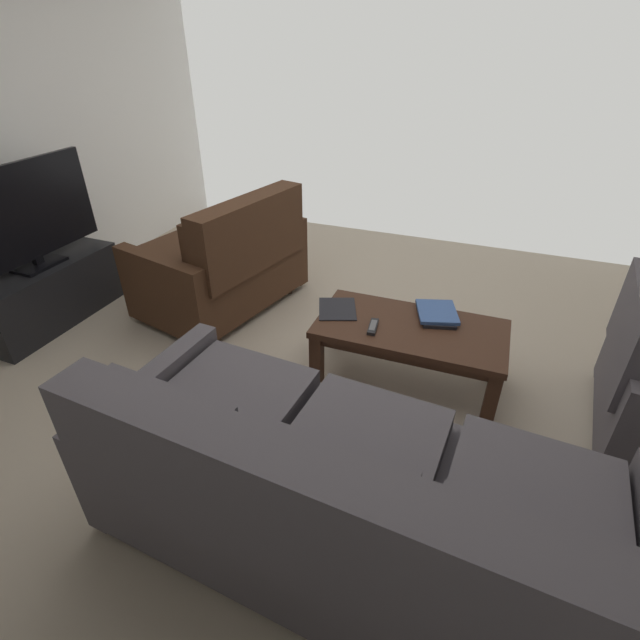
{
  "coord_description": "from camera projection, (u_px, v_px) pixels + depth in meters",
  "views": [
    {
      "loc": [
        -0.78,
        2.2,
        1.86
      ],
      "look_at": [
        -0.09,
        0.37,
        0.64
      ],
      "focal_mm": 26.5,
      "sensor_mm": 36.0,
      "label": 1
    }
  ],
  "objects": [
    {
      "name": "book_stack",
      "position": [
        437.0,
        313.0,
        2.77
      ],
      "size": [
        0.29,
        0.32,
        0.04
      ],
      "color": "black",
      "rests_on": "coffee_table"
    },
    {
      "name": "coffee_table",
      "position": [
        410.0,
        336.0,
        2.72
      ],
      "size": [
        1.07,
        0.54,
        0.4
      ],
      "color": "#3D2316",
      "rests_on": "ground"
    },
    {
      "name": "ground_plane",
      "position": [
        328.0,
        375.0,
        2.96
      ],
      "size": [
        4.95,
        4.9,
        0.01
      ],
      "primitive_type": "cube",
      "color": "tan"
    },
    {
      "name": "tv_remote",
      "position": [
        373.0,
        326.0,
        2.66
      ],
      "size": [
        0.06,
        0.16,
        0.02
      ],
      "color": "black",
      "rests_on": "coffee_table"
    },
    {
      "name": "loveseat_near",
      "position": [
        226.0,
        261.0,
        3.49
      ],
      "size": [
        1.03,
        1.33,
        0.89
      ],
      "color": "black",
      "rests_on": "ground"
    },
    {
      "name": "flat_tv",
      "position": [
        22.0,
        216.0,
        3.08
      ],
      "size": [
        0.21,
        1.09,
        0.69
      ],
      "color": "black",
      "rests_on": "tv_stand"
    },
    {
      "name": "loose_magazine",
      "position": [
        337.0,
        309.0,
        2.84
      ],
      "size": [
        0.3,
        0.32,
        0.01
      ],
      "primitive_type": "cube",
      "rotation": [
        0.0,
        0.0,
        3.5
      ],
      "color": "black",
      "rests_on": "coffee_table"
    },
    {
      "name": "tv_stand",
      "position": [
        50.0,
        294.0,
        3.39
      ],
      "size": [
        0.38,
        1.05,
        0.44
      ],
      "color": "black",
      "rests_on": "ground"
    },
    {
      "name": "sofa_main",
      "position": [
        345.0,
        500.0,
        1.75
      ],
      "size": [
        2.11,
        1.06,
        0.87
      ],
      "color": "black",
      "rests_on": "ground"
    }
  ]
}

